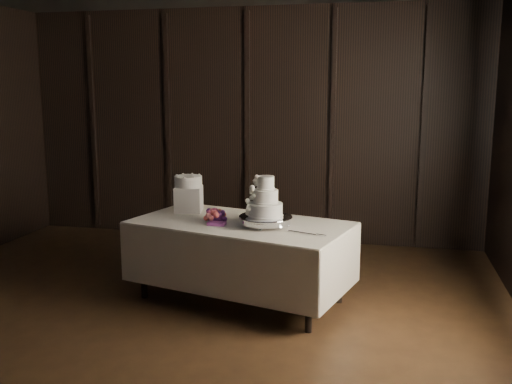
# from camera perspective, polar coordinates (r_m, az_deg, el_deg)

# --- Properties ---
(room) EXTENTS (6.08, 7.08, 3.08)m
(room) POSITION_cam_1_polar(r_m,az_deg,el_deg) (4.16, -12.32, 3.42)
(room) COLOR black
(room) RESTS_ON ground
(display_table) EXTENTS (2.19, 1.51, 0.76)m
(display_table) POSITION_cam_1_polar(r_m,az_deg,el_deg) (5.39, -1.57, -6.57)
(display_table) COLOR beige
(display_table) RESTS_ON ground
(cake_stand) EXTENTS (0.58, 0.58, 0.09)m
(cake_stand) POSITION_cam_1_polar(r_m,az_deg,el_deg) (5.13, 0.96, -2.94)
(cake_stand) COLOR silver
(cake_stand) RESTS_ON display_table
(wedding_cake) EXTENTS (0.35, 0.30, 0.37)m
(wedding_cake) POSITION_cam_1_polar(r_m,az_deg,el_deg) (5.08, 0.64, -0.88)
(wedding_cake) COLOR white
(wedding_cake) RESTS_ON cake_stand
(bouquet) EXTENTS (0.27, 0.37, 0.17)m
(bouquet) POSITION_cam_1_polar(r_m,az_deg,el_deg) (5.30, -4.10, -2.41)
(bouquet) COLOR #D74F4C
(bouquet) RESTS_ON display_table
(box_pedestal) EXTENTS (0.30, 0.30, 0.25)m
(box_pedestal) POSITION_cam_1_polar(r_m,az_deg,el_deg) (5.77, -6.74, -0.70)
(box_pedestal) COLOR white
(box_pedestal) RESTS_ON display_table
(small_cake) EXTENTS (0.30, 0.30, 0.11)m
(small_cake) POSITION_cam_1_polar(r_m,az_deg,el_deg) (5.74, -6.78, 1.07)
(small_cake) COLOR white
(small_cake) RESTS_ON box_pedestal
(cake_knife) EXTENTS (0.35, 0.15, 0.01)m
(cake_knife) POSITION_cam_1_polar(r_m,az_deg,el_deg) (4.90, 4.62, -4.08)
(cake_knife) COLOR silver
(cake_knife) RESTS_ON display_table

